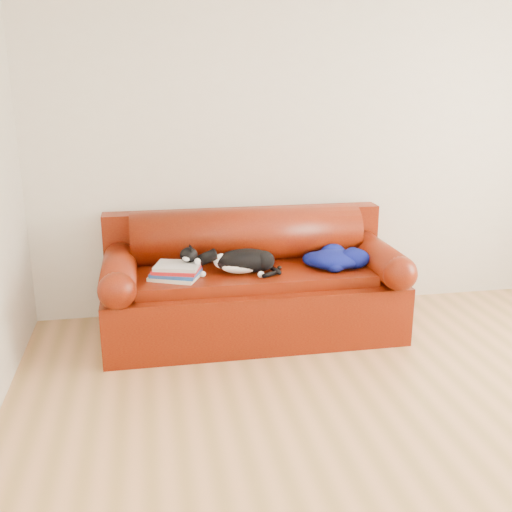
{
  "coord_description": "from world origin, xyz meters",
  "views": [
    {
      "loc": [
        -1.37,
        -2.52,
        1.81
      ],
      "look_at": [
        -0.65,
        1.35,
        0.63
      ],
      "focal_mm": 42.0,
      "sensor_mm": 36.0,
      "label": 1
    }
  ],
  "objects": [
    {
      "name": "room_shell",
      "position": [
        0.12,
        0.02,
        1.67
      ],
      "size": [
        4.52,
        4.02,
        2.61
      ],
      "color": "beige",
      "rests_on": "ground"
    },
    {
      "name": "sofa_base",
      "position": [
        -0.65,
        1.49,
        0.24
      ],
      "size": [
        2.1,
        0.9,
        0.5
      ],
      "color": "#3C0502",
      "rests_on": "ground"
    },
    {
      "name": "sofa_back",
      "position": [
        -0.65,
        1.74,
        0.54
      ],
      "size": [
        2.1,
        1.01,
        0.88
      ],
      "color": "#3C0502",
      "rests_on": "ground"
    },
    {
      "name": "blanket",
      "position": [
        -0.06,
        1.42,
        0.56
      ],
      "size": [
        0.49,
        0.39,
        0.14
      ],
      "rotation": [
        0.0,
        0.0,
        0.1
      ],
      "color": "#021347",
      "rests_on": "sofa_base"
    },
    {
      "name": "book_stack",
      "position": [
        -1.2,
        1.36,
        0.55
      ],
      "size": [
        0.39,
        0.35,
        0.1
      ],
      "rotation": [
        0.0,
        0.0,
        -0.35
      ],
      "color": "beige",
      "rests_on": "sofa_base"
    },
    {
      "name": "cat",
      "position": [
        -0.73,
        1.39,
        0.58
      ],
      "size": [
        0.56,
        0.31,
        0.21
      ],
      "rotation": [
        0.0,
        0.0,
        -0.24
      ],
      "color": "black",
      "rests_on": "sofa_base"
    },
    {
      "name": "ground",
      "position": [
        0.0,
        0.0,
        0.0
      ],
      "size": [
        4.5,
        4.5,
        0.0
      ],
      "primitive_type": "plane",
      "color": "olive",
      "rests_on": "ground"
    }
  ]
}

